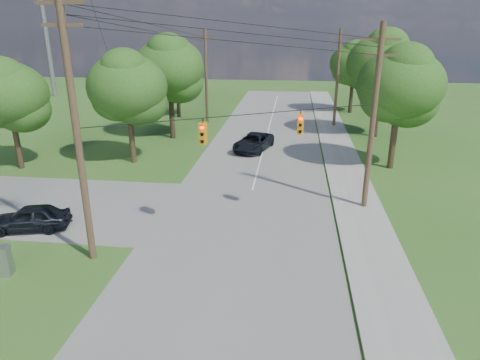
# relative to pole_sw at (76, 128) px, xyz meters

# --- Properties ---
(ground) EXTENTS (140.00, 140.00, 0.00)m
(ground) POSITION_rel_pole_sw_xyz_m (4.60, -0.40, -6.23)
(ground) COLOR #305B1E
(ground) RESTS_ON ground
(main_road) EXTENTS (10.00, 100.00, 0.03)m
(main_road) POSITION_rel_pole_sw_xyz_m (6.60, 4.60, -6.21)
(main_road) COLOR gray
(main_road) RESTS_ON ground
(sidewalk_east) EXTENTS (2.60, 100.00, 0.12)m
(sidewalk_east) POSITION_rel_pole_sw_xyz_m (13.30, 4.60, -6.17)
(sidewalk_east) COLOR #A4A29A
(sidewalk_east) RESTS_ON ground
(pole_sw) EXTENTS (2.00, 0.32, 12.00)m
(pole_sw) POSITION_rel_pole_sw_xyz_m (0.00, 0.00, 0.00)
(pole_sw) COLOR brown
(pole_sw) RESTS_ON ground
(pole_ne) EXTENTS (2.00, 0.32, 10.50)m
(pole_ne) POSITION_rel_pole_sw_xyz_m (13.50, 7.60, -0.76)
(pole_ne) COLOR brown
(pole_ne) RESTS_ON ground
(pole_north_e) EXTENTS (2.00, 0.32, 10.00)m
(pole_north_e) POSITION_rel_pole_sw_xyz_m (13.50, 29.60, -1.10)
(pole_north_e) COLOR brown
(pole_north_e) RESTS_ON ground
(pole_north_w) EXTENTS (2.00, 0.32, 10.00)m
(pole_north_w) POSITION_rel_pole_sw_xyz_m (-0.40, 29.60, -1.10)
(pole_north_w) COLOR brown
(pole_north_w) RESTS_ON ground
(power_lines) EXTENTS (13.93, 29.62, 4.93)m
(power_lines) POSITION_rel_pole_sw_xyz_m (6.10, 11.14, 2.93)
(power_lines) COLOR black
(power_lines) RESTS_ON ground
(traffic_signals) EXTENTS (4.91, 3.27, 1.05)m
(traffic_signals) POSITION_rel_pole_sw_xyz_m (7.15, 4.03, -0.73)
(traffic_signals) COLOR orange
(traffic_signals) RESTS_ON ground
(tree_w_near) EXTENTS (6.00, 6.00, 8.40)m
(tree_w_near) POSITION_rel_pole_sw_xyz_m (-3.40, 14.60, -0.30)
(tree_w_near) COLOR #3E301F
(tree_w_near) RESTS_ON ground
(tree_w_mid) EXTENTS (6.40, 6.40, 9.22)m
(tree_w_mid) POSITION_rel_pole_sw_xyz_m (-2.40, 22.60, 0.35)
(tree_w_mid) COLOR #3E301F
(tree_w_mid) RESTS_ON ground
(tree_w_far) EXTENTS (6.00, 6.00, 8.73)m
(tree_w_far) POSITION_rel_pole_sw_xyz_m (-4.40, 32.60, 0.02)
(tree_w_far) COLOR #3E301F
(tree_w_far) RESTS_ON ground
(tree_e_near) EXTENTS (6.20, 6.20, 8.81)m
(tree_e_near) POSITION_rel_pole_sw_xyz_m (16.60, 15.60, 0.02)
(tree_e_near) COLOR #3E301F
(tree_e_near) RESTS_ON ground
(tree_e_mid) EXTENTS (6.60, 6.60, 9.64)m
(tree_e_mid) POSITION_rel_pole_sw_xyz_m (17.10, 25.60, 0.68)
(tree_e_mid) COLOR #3E301F
(tree_e_mid) RESTS_ON ground
(tree_e_far) EXTENTS (5.80, 5.80, 8.32)m
(tree_e_far) POSITION_rel_pole_sw_xyz_m (16.10, 37.60, -0.31)
(tree_e_far) COLOR #3E301F
(tree_e_far) RESTS_ON ground
(tree_cross_n) EXTENTS (5.60, 5.60, 7.91)m
(tree_cross_n) POSITION_rel_pole_sw_xyz_m (-11.40, 12.10, -0.63)
(tree_cross_n) COLOR #3E301F
(tree_cross_n) RESTS_ON ground
(car_cross_dark) EXTENTS (4.34, 2.58, 1.38)m
(car_cross_dark) POSITION_rel_pole_sw_xyz_m (-4.52, 2.30, -5.50)
(car_cross_dark) COLOR black
(car_cross_dark) RESTS_ON cross_road
(car_main_north) EXTENTS (3.64, 5.60, 1.43)m
(car_main_north) POSITION_rel_pole_sw_xyz_m (5.77, 19.14, -5.48)
(car_main_north) COLOR black
(car_main_north) RESTS_ON main_road
(control_cabinet) EXTENTS (0.87, 0.71, 1.38)m
(control_cabinet) POSITION_rel_pole_sw_xyz_m (-3.23, -1.89, -5.54)
(control_cabinet) COLOR gray
(control_cabinet) RESTS_ON ground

